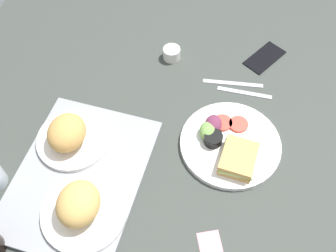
{
  "coord_description": "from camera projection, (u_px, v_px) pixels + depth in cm",
  "views": [
    {
      "loc": [
        -59.49,
        -10.26,
        97.9
      ],
      "look_at": [
        2.0,
        3.0,
        4.0
      ],
      "focal_mm": 42.82,
      "sensor_mm": 36.0,
      "label": 1
    }
  ],
  "objects": [
    {
      "name": "ground_plane",
      "position": [
        177.0,
        144.0,
        1.16
      ],
      "size": [
        190.0,
        150.0,
        3.0
      ],
      "primitive_type": "cube",
      "color": "#383D38"
    },
    {
      "name": "bread_plate_far",
      "position": [
        69.0,
        135.0,
        1.1
      ],
      "size": [
        20.47,
        20.47,
        9.52
      ],
      "color": "white",
      "rests_on": "serving_tray"
    },
    {
      "name": "fork",
      "position": [
        244.0,
        92.0,
        1.25
      ],
      "size": [
        1.66,
        17.02,
        0.5
      ],
      "primitive_type": "cube",
      "rotation": [
        0.0,
        0.0,
        1.56
      ],
      "color": "#B7B7BC",
      "rests_on": "ground_plane"
    },
    {
      "name": "espresso_cup",
      "position": [
        172.0,
        53.0,
        1.31
      ],
      "size": [
        5.6,
        5.6,
        4.0
      ],
      "primitive_type": "cylinder",
      "color": "silver",
      "rests_on": "ground_plane"
    },
    {
      "name": "bread_plate_near",
      "position": [
        81.0,
        207.0,
        0.98
      ],
      "size": [
        21.61,
        21.61,
        9.77
      ],
      "color": "white",
      "rests_on": "serving_tray"
    },
    {
      "name": "sticky_note",
      "position": [
        210.0,
        242.0,
        0.99
      ],
      "size": [
        7.28,
        7.28,
        0.12
      ],
      "primitive_type": "cube",
      "rotation": [
        0.0,
        0.0,
        0.38
      ],
      "color": "pink",
      "rests_on": "ground_plane"
    },
    {
      "name": "serving_tray",
      "position": [
        80.0,
        176.0,
        1.08
      ],
      "size": [
        47.3,
        36.21,
        1.6
      ],
      "primitive_type": "cube",
      "rotation": [
        0.0,
        0.0,
        -0.07
      ],
      "color": "gray",
      "rests_on": "ground_plane"
    },
    {
      "name": "knife",
      "position": [
        233.0,
        83.0,
        1.27
      ],
      "size": [
        3.2,
        19.05,
        0.5
      ],
      "primitive_type": "cube",
      "rotation": [
        0.0,
        0.0,
        1.67
      ],
      "color": "#B7B7BC",
      "rests_on": "ground_plane"
    },
    {
      "name": "cell_phone",
      "position": [
        265.0,
        57.0,
        1.33
      ],
      "size": [
        15.98,
        13.96,
        0.8
      ],
      "primitive_type": "cube",
      "rotation": [
        0.0,
        0.0,
        -0.59
      ],
      "color": "black",
      "rests_on": "ground_plane"
    },
    {
      "name": "plate_with_salad",
      "position": [
        229.0,
        144.0,
        1.12
      ],
      "size": [
        28.56,
        28.56,
        5.4
      ],
      "color": "white",
      "rests_on": "ground_plane"
    }
  ]
}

